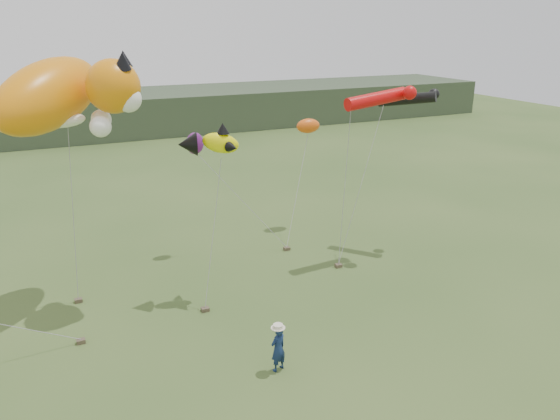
# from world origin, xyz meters

# --- Properties ---
(ground) EXTENTS (120.00, 120.00, 0.00)m
(ground) POSITION_xyz_m (0.00, 0.00, 0.00)
(ground) COLOR #385123
(ground) RESTS_ON ground
(headland) EXTENTS (90.00, 13.00, 4.00)m
(headland) POSITION_xyz_m (-3.11, 44.69, 1.92)
(headland) COLOR #2D3D28
(headland) RESTS_ON ground
(festival_attendant) EXTENTS (0.70, 0.57, 1.65)m
(festival_attendant) POSITION_xyz_m (-0.77, -1.12, 0.83)
(festival_attendant) COLOR #14254B
(festival_attendant) RESTS_ON ground
(sandbag_anchors) EXTENTS (12.24, 4.95, 0.16)m
(sandbag_anchors) POSITION_xyz_m (-1.19, 5.38, 0.08)
(sandbag_anchors) COLOR brown
(sandbag_anchors) RESTS_ON ground
(cat_kite) EXTENTS (7.22, 5.95, 3.66)m
(cat_kite) POSITION_xyz_m (-6.06, 6.83, 8.59)
(cat_kite) COLOR orange
(cat_kite) RESTS_ON ground
(fish_kite) EXTENTS (2.59, 1.68, 1.36)m
(fish_kite) POSITION_xyz_m (-0.99, 5.10, 6.63)
(fish_kite) COLOR #F3EE05
(fish_kite) RESTS_ON ground
(tube_kites) EXTENTS (5.55, 2.89, 1.28)m
(tube_kites) POSITION_xyz_m (8.48, 6.03, 7.76)
(tube_kites) COLOR black
(tube_kites) RESTS_ON ground
(misc_kites) EXTENTS (7.91, 1.94, 1.07)m
(misc_kites) POSITION_xyz_m (3.95, 10.65, 5.69)
(misc_kites) COLOR #E75911
(misc_kites) RESTS_ON ground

